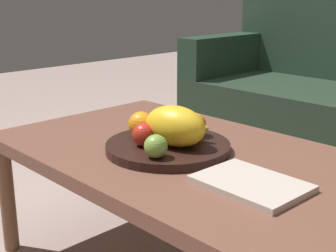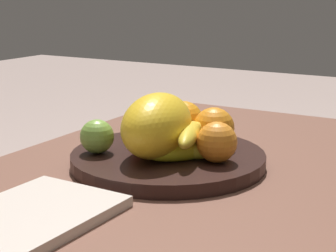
% 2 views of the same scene
% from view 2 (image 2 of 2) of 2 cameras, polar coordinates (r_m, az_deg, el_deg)
% --- Properties ---
extents(coffee_table, '(1.14, 0.69, 0.42)m').
position_cam_2_polar(coffee_table, '(1.01, 0.88, -7.10)').
color(coffee_table, brown).
rests_on(coffee_table, ground_plane).
extents(fruit_bowl, '(0.36, 0.36, 0.03)m').
position_cam_2_polar(fruit_bowl, '(1.04, -0.00, -3.36)').
color(fruit_bowl, black).
rests_on(fruit_bowl, coffee_table).
extents(melon_large_front, '(0.20, 0.15, 0.11)m').
position_cam_2_polar(melon_large_front, '(0.99, -1.20, 0.03)').
color(melon_large_front, yellow).
rests_on(melon_large_front, fruit_bowl).
extents(orange_front, '(0.08, 0.08, 0.08)m').
position_cam_2_polar(orange_front, '(1.05, 4.67, -0.22)').
color(orange_front, orange).
rests_on(orange_front, fruit_bowl).
extents(orange_left, '(0.08, 0.08, 0.08)m').
position_cam_2_polar(orange_left, '(1.11, 1.60, 0.56)').
color(orange_left, orange).
rests_on(orange_left, fruit_bowl).
extents(orange_right, '(0.07, 0.07, 0.07)m').
position_cam_2_polar(orange_right, '(0.97, 4.99, -1.65)').
color(orange_right, orange).
rests_on(orange_right, fruit_bowl).
extents(apple_front, '(0.06, 0.06, 0.06)m').
position_cam_2_polar(apple_front, '(1.03, -7.23, -1.07)').
color(apple_front, '#79A53F').
rests_on(apple_front, fruit_bowl).
extents(apple_left, '(0.07, 0.07, 0.07)m').
position_cam_2_polar(apple_left, '(1.08, -2.41, -0.13)').
color(apple_left, red).
rests_on(apple_left, fruit_bowl).
extents(banana_bunch, '(0.16, 0.15, 0.06)m').
position_cam_2_polar(banana_bunch, '(0.99, 1.60, -1.64)').
color(banana_bunch, yellow).
rests_on(banana_bunch, fruit_bowl).
extents(magazine, '(0.25, 0.19, 0.02)m').
position_cam_2_polar(magazine, '(0.82, -13.96, -8.93)').
color(magazine, beige).
rests_on(magazine, coffee_table).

